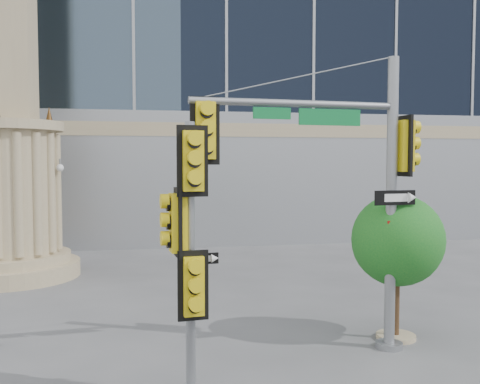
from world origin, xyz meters
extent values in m
plane|color=#545456|center=(0.00, 0.00, 0.00)|extent=(120.00, 120.00, 0.00)
cylinder|color=tan|center=(-6.00, 9.00, 0.25)|extent=(4.40, 4.40, 0.50)
cylinder|color=tan|center=(-6.00, 9.00, 0.65)|extent=(3.80, 3.80, 0.30)
cylinder|color=tan|center=(-6.00, 9.00, 2.80)|extent=(3.00, 3.00, 4.00)
cylinder|color=tan|center=(-6.00, 9.00, 4.95)|extent=(3.50, 3.50, 0.30)
cone|color=#472D14|center=(-4.70, 9.00, 5.35)|extent=(0.24, 0.24, 0.50)
cylinder|color=slate|center=(3.19, 0.50, 0.06)|extent=(0.55, 0.55, 0.12)
cylinder|color=slate|center=(3.19, 0.50, 2.94)|extent=(0.22, 0.22, 5.89)
cylinder|color=slate|center=(1.13, 0.32, 4.91)|extent=(4.12, 0.49, 0.14)
cube|color=#0D7433|center=(1.82, 0.36, 4.66)|extent=(1.27, 0.15, 0.31)
cube|color=yellow|center=(-0.63, 0.17, 4.37)|extent=(0.56, 0.32, 1.23)
cube|color=yellow|center=(3.46, 0.53, 4.12)|extent=(0.32, 0.56, 1.23)
cube|color=black|center=(3.20, 0.37, 3.09)|extent=(0.90, 0.11, 0.29)
cube|color=#9B0F0E|center=(3.20, 0.37, 2.40)|extent=(0.32, 0.06, 0.45)
cylinder|color=slate|center=(-1.01, -1.00, 2.22)|extent=(0.16, 0.16, 4.44)
cube|color=yellow|center=(-0.98, -1.19, 3.82)|extent=(0.51, 0.30, 1.11)
cube|color=yellow|center=(-1.20, -1.02, 2.84)|extent=(0.30, 0.51, 1.11)
cube|color=yellow|center=(-0.98, -1.19, 1.86)|extent=(0.51, 0.30, 1.11)
cube|color=black|center=(-0.84, -1.09, 2.26)|extent=(0.55, 0.09, 0.18)
cylinder|color=tan|center=(3.60, 1.01, 0.05)|extent=(0.84, 0.84, 0.09)
cylinder|color=#382314|center=(3.60, 1.01, 0.84)|extent=(0.13, 0.13, 1.67)
sphere|color=#155E1E|center=(3.60, 1.01, 2.14)|extent=(1.95, 1.95, 1.95)
sphere|color=#155E1E|center=(4.01, 1.24, 1.86)|extent=(1.21, 1.21, 1.21)
sphere|color=#155E1E|center=(3.27, 0.78, 1.91)|extent=(1.02, 1.02, 1.02)
camera|label=1|loc=(-1.78, -9.48, 3.81)|focal=40.00mm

